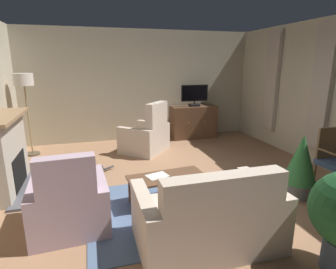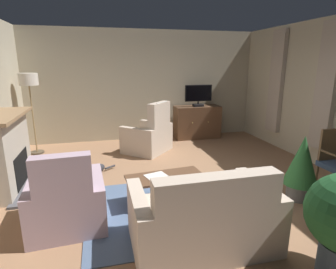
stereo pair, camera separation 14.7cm
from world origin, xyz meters
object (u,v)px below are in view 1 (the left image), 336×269
object	(u,v)px
sofa_floral	(209,219)
cat	(93,170)
potted_plant_on_hearth_side	(301,163)
television	(195,95)
tv_cabinet	(193,123)
coffee_table	(167,179)
tv_remote	(174,179)
floor_lamp	(24,87)
armchair_near_window	(147,137)
armchair_by_fireplace	(70,205)
folded_newspaper	(157,176)
side_chair_beside_plant	(333,158)
fireplace	(3,156)

from	to	relation	value
sofa_floral	cat	size ratio (longest dim) A/B	2.55
potted_plant_on_hearth_side	television	bearing A→B (deg)	94.48
tv_cabinet	cat	distance (m)	3.36
coffee_table	tv_remote	xyz separation A→B (m)	(0.07, -0.14, 0.06)
television	sofa_floral	size ratio (longest dim) A/B	0.47
floor_lamp	cat	bearing A→B (deg)	-50.77
armchair_near_window	armchair_by_fireplace	distance (m)	3.12
folded_newspaper	television	bearing A→B (deg)	44.39
armchair_near_window	side_chair_beside_plant	world-z (taller)	armchair_near_window
fireplace	tv_remote	size ratio (longest dim) A/B	9.12
side_chair_beside_plant	potted_plant_on_hearth_side	bearing A→B (deg)	-173.28
television	side_chair_beside_plant	xyz separation A→B (m)	(0.96, -3.57, -0.64)
fireplace	armchair_by_fireplace	distance (m)	1.75
cat	armchair_by_fireplace	bearing A→B (deg)	-100.28
tv_remote	cat	xyz separation A→B (m)	(-1.08, 1.47, -0.32)
fireplace	tv_cabinet	xyz separation A→B (m)	(4.03, 2.25, -0.17)
coffee_table	floor_lamp	size ratio (longest dim) A/B	0.65
potted_plant_on_hearth_side	side_chair_beside_plant	bearing A→B (deg)	6.72
television	sofa_floral	xyz separation A→B (m)	(-1.50, -4.35, -0.84)
tv_cabinet	sofa_floral	bearing A→B (deg)	-108.86
folded_newspaper	floor_lamp	world-z (taller)	floor_lamp
tv_cabinet	armchair_near_window	bearing A→B (deg)	-148.72
side_chair_beside_plant	armchair_by_fireplace	bearing A→B (deg)	-179.87
television	coffee_table	size ratio (longest dim) A/B	0.63
tv_cabinet	potted_plant_on_hearth_side	distance (m)	3.71
armchair_near_window	coffee_table	bearing A→B (deg)	-94.77
television	tv_remote	distance (m)	3.84
television	potted_plant_on_hearth_side	bearing A→B (deg)	-85.52
floor_lamp	tv_remote	bearing A→B (deg)	-52.19
fireplace	armchair_near_window	size ratio (longest dim) A/B	1.22
armchair_near_window	side_chair_beside_plant	distance (m)	3.66
fireplace	floor_lamp	xyz separation A→B (m)	(0.06, 1.83, 0.91)
television	folded_newspaper	bearing A→B (deg)	-119.36
armchair_by_fireplace	cat	size ratio (longest dim) A/B	1.70
television	sofa_floral	world-z (taller)	television
sofa_floral	armchair_near_window	bearing A→B (deg)	89.63
coffee_table	armchair_near_window	distance (m)	2.42
coffee_table	sofa_floral	distance (m)	1.10
armchair_near_window	cat	size ratio (longest dim) A/B	2.09
tv_cabinet	armchair_by_fireplace	bearing A→B (deg)	-129.54
tv_cabinet	floor_lamp	world-z (taller)	floor_lamp
fireplace	cat	distance (m)	1.45
tv_cabinet	sofa_floral	xyz separation A→B (m)	(-1.50, -4.40, -0.08)
tv_remote	cat	size ratio (longest dim) A/B	0.28
tv_remote	fireplace	bearing A→B (deg)	27.08
folded_newspaper	cat	distance (m)	1.60
tv_cabinet	tv_remote	world-z (taller)	tv_cabinet
armchair_by_fireplace	tv_cabinet	bearing A→B (deg)	50.46
coffee_table	folded_newspaper	world-z (taller)	folded_newspaper
fireplace	side_chair_beside_plant	world-z (taller)	fireplace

